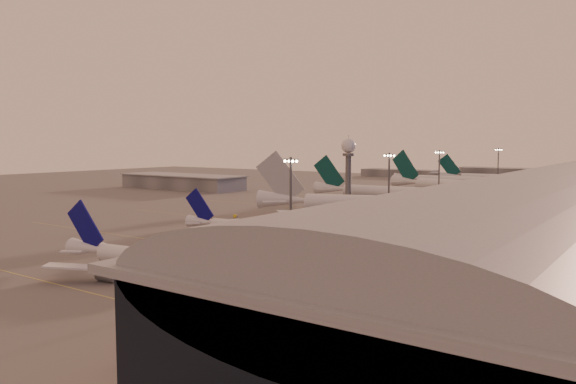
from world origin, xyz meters
The scene contains 23 objects.
ground centered at (0.00, 0.00, 0.00)m, with size 700.00×700.00×0.00m, color #52504F.
taxiway_markings centered at (30.00, 56.00, 0.01)m, with size 180.00×185.25×0.02m.
hangar centered at (-120.00, 140.00, 4.32)m, with size 82.00×27.00×8.50m.
radar_tower centered at (5.00, 120.00, 20.95)m, with size 6.40×6.40×31.10m.
mast_a centered at (58.00, 0.00, 13.74)m, with size 3.60×0.56×25.00m.
mast_b centered at (55.00, 55.00, 13.74)m, with size 3.60×0.56×25.00m.
mast_c centered at (50.00, 110.00, 13.74)m, with size 3.60×0.56×25.00m.
mast_d centered at (48.00, 200.00, 13.74)m, with size 3.60×0.56×25.00m.
distant_horizon centered at (2.62, 325.14, 3.89)m, with size 165.00×37.50×9.00m.
narrowbody_near centered at (31.54, -20.39, 3.09)m, with size 38.99×30.96×15.26m.
narrowbody_mid centered at (20.51, 26.41, 2.88)m, with size 36.27×28.76×14.22m.
widebody_white centered at (31.12, 76.82, 4.34)m, with size 68.51×54.01×25.01m.
greentail_a centered at (11.74, 132.48, 3.89)m, with size 60.59×48.73×22.02m.
greentail_b centered at (26.51, 182.16, 4.23)m, with size 64.78×51.71×23.95m.
greentail_c centered at (9.56, 224.89, 3.82)m, with size 59.65×48.08×21.65m.
greentail_d centered at (21.40, 266.99, 3.59)m, with size 55.42×44.34×20.32m.
gsv_catering_a centered at (71.66, -19.84, 2.33)m, with size 6.20×4.45×4.66m.
gsv_tug_mid centered at (8.06, 10.44, 0.57)m, with size 4.35×4.37×1.10m.
gsv_truck_b centered at (49.56, 43.63, 1.24)m, with size 6.36×4.47×2.43m.
gsv_truck_c centered at (-8.50, 59.72, 1.23)m, with size 6.35×4.11×2.41m.
gsv_catering_b centered at (52.01, 66.20, 2.24)m, with size 5.95×4.17×4.48m.
gsv_tug_far centered at (7.61, 103.57, 0.56)m, with size 3.90×4.40×1.08m.
gsv_truck_d centered at (-30.68, 129.63, 1.22)m, with size 4.09×6.28×2.39m.
Camera 1 is at (126.39, -97.57, 28.26)m, focal length 35.00 mm.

